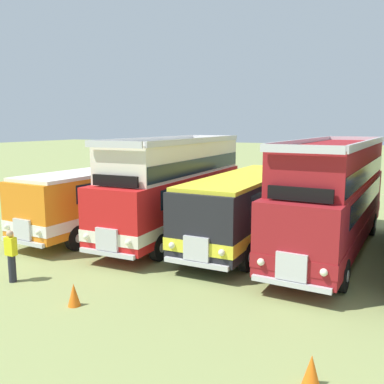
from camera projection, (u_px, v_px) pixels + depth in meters
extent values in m
plane|color=#8C9956|center=(286.00, 248.00, 17.44)|extent=(200.00, 200.00, 0.00)
cube|color=orange|center=(114.00, 194.00, 20.69)|extent=(3.10, 10.92, 2.30)
cube|color=white|center=(114.00, 206.00, 20.78)|extent=(3.14, 10.97, 0.44)
cube|color=#19232D|center=(119.00, 181.00, 20.94)|extent=(3.00, 8.53, 0.76)
cube|color=#19232D|center=(23.00, 197.00, 15.99)|extent=(2.20, 0.22, 0.90)
cube|color=silver|center=(22.00, 229.00, 16.09)|extent=(0.91, 0.17, 0.80)
cube|color=silver|center=(22.00, 242.00, 16.14)|extent=(2.30, 0.27, 0.16)
sphere|color=#EAEACC|center=(38.00, 232.00, 15.65)|extent=(0.22, 0.22, 0.22)
sphere|color=#EAEACC|center=(7.00, 227.00, 16.51)|extent=(0.22, 0.22, 0.22)
cube|color=white|center=(113.00, 169.00, 20.50)|extent=(3.04, 10.52, 0.14)
cylinder|color=black|center=(76.00, 238.00, 17.05)|extent=(0.34, 1.05, 1.04)
cylinder|color=silver|center=(79.00, 238.00, 16.97)|extent=(0.04, 0.36, 0.36)
cylinder|color=black|center=(37.00, 231.00, 18.16)|extent=(0.34, 1.05, 1.04)
cylinder|color=silver|center=(35.00, 231.00, 18.23)|extent=(0.04, 0.36, 0.36)
cylinder|color=black|center=(172.00, 207.00, 23.42)|extent=(0.34, 1.05, 1.04)
cylinder|color=silver|center=(174.00, 207.00, 23.35)|extent=(0.04, 0.36, 0.36)
cylinder|color=black|center=(139.00, 203.00, 24.53)|extent=(0.34, 1.05, 1.04)
cylinder|color=silver|center=(137.00, 203.00, 24.60)|extent=(0.04, 0.36, 0.36)
cube|color=red|center=(175.00, 199.00, 19.19)|extent=(2.66, 10.29, 2.30)
cube|color=silver|center=(175.00, 212.00, 19.29)|extent=(2.70, 10.33, 0.44)
cube|color=#19232D|center=(179.00, 185.00, 19.46)|extent=(2.65, 7.89, 0.76)
cube|color=#19232D|center=(107.00, 204.00, 14.56)|extent=(2.20, 0.13, 0.90)
cube|color=silver|center=(107.00, 239.00, 14.66)|extent=(0.90, 0.13, 0.80)
cube|color=silver|center=(107.00, 253.00, 14.71)|extent=(2.30, 0.18, 0.16)
sphere|color=#EAEACC|center=(128.00, 243.00, 14.27)|extent=(0.22, 0.22, 0.22)
sphere|color=#EAEACC|center=(86.00, 237.00, 15.03)|extent=(0.22, 0.22, 0.22)
cube|color=silver|center=(177.00, 157.00, 19.12)|extent=(2.55, 9.39, 1.50)
cube|color=silver|center=(113.00, 144.00, 14.63)|extent=(2.40, 0.14, 0.24)
cube|color=silver|center=(212.00, 137.00, 22.72)|extent=(2.40, 0.14, 0.24)
cube|color=silver|center=(201.00, 140.00, 18.49)|extent=(0.25, 9.35, 0.24)
cube|color=silver|center=(154.00, 139.00, 19.49)|extent=(0.25, 9.35, 0.24)
cube|color=#19232D|center=(177.00, 164.00, 19.16)|extent=(2.59, 9.29, 0.64)
cube|color=black|center=(115.00, 181.00, 14.88)|extent=(1.90, 0.15, 0.40)
cylinder|color=black|center=(159.00, 247.00, 15.75)|extent=(0.30, 1.04, 1.04)
cylinder|color=silver|center=(162.00, 248.00, 15.68)|extent=(0.03, 0.36, 0.36)
cylinder|color=black|center=(109.00, 240.00, 16.71)|extent=(0.30, 1.04, 1.04)
cylinder|color=silver|center=(106.00, 240.00, 16.77)|extent=(0.03, 0.36, 0.36)
cylinder|color=black|center=(224.00, 213.00, 21.87)|extent=(0.30, 1.04, 1.04)
cylinder|color=silver|center=(226.00, 213.00, 21.81)|extent=(0.03, 0.36, 0.36)
cylinder|color=black|center=(184.00, 209.00, 22.84)|extent=(0.30, 1.04, 1.04)
cylinder|color=silver|center=(182.00, 209.00, 22.90)|extent=(0.03, 0.36, 0.36)
cube|color=black|center=(246.00, 205.00, 17.71)|extent=(2.61, 9.53, 2.30)
cube|color=yellow|center=(246.00, 219.00, 17.80)|extent=(2.65, 9.57, 0.44)
cube|color=#19232D|center=(249.00, 190.00, 17.97)|extent=(2.61, 7.13, 0.76)
cube|color=#19232D|center=(198.00, 210.00, 13.47)|extent=(2.20, 0.13, 0.90)
cube|color=silver|center=(196.00, 249.00, 13.57)|extent=(0.90, 0.13, 0.80)
cube|color=silver|center=(196.00, 264.00, 13.62)|extent=(2.30, 0.17, 0.16)
sphere|color=#EAEACC|center=(222.00, 253.00, 13.16)|extent=(0.22, 0.22, 0.22)
sphere|color=#EAEACC|center=(172.00, 245.00, 13.96)|extent=(0.22, 0.22, 0.22)
cube|color=yellow|center=(247.00, 177.00, 17.51)|extent=(2.56, 9.13, 0.14)
cylinder|color=black|center=(246.00, 257.00, 14.60)|extent=(0.29, 1.04, 1.04)
cylinder|color=silver|center=(250.00, 257.00, 14.54)|extent=(0.02, 0.36, 0.36)
cylinder|color=black|center=(188.00, 248.00, 15.63)|extent=(0.29, 1.04, 1.04)
cylinder|color=silver|center=(184.00, 248.00, 15.69)|extent=(0.02, 0.36, 0.36)
cylinder|color=black|center=(289.00, 221.00, 19.99)|extent=(0.29, 1.04, 1.04)
cylinder|color=silver|center=(292.00, 222.00, 19.92)|extent=(0.02, 0.36, 0.36)
cylinder|color=black|center=(244.00, 217.00, 21.01)|extent=(0.29, 1.04, 1.04)
cylinder|color=silver|center=(241.00, 216.00, 21.07)|extent=(0.02, 0.36, 0.36)
cube|color=maroon|center=(332.00, 211.00, 16.55)|extent=(3.10, 11.20, 2.30)
cube|color=maroon|center=(331.00, 226.00, 16.65)|extent=(3.15, 11.24, 0.44)
cube|color=#19232D|center=(335.00, 195.00, 16.80)|extent=(3.00, 8.81, 0.76)
cube|color=#19232D|center=(294.00, 223.00, 11.73)|extent=(2.20, 0.22, 0.90)
cube|color=silver|center=(291.00, 267.00, 11.83)|extent=(0.91, 0.17, 0.80)
cube|color=silver|center=(290.00, 284.00, 11.88)|extent=(2.30, 0.27, 0.16)
sphere|color=#EAEACC|center=(324.00, 272.00, 11.39)|extent=(0.22, 0.22, 0.22)
sphere|color=#EAEACC|center=(261.00, 262.00, 12.25)|extent=(0.22, 0.22, 0.22)
cube|color=maroon|center=(336.00, 163.00, 16.47)|extent=(2.95, 10.30, 1.50)
cube|color=silver|center=(301.00, 149.00, 11.78)|extent=(2.40, 0.23, 0.24)
cube|color=silver|center=(355.00, 139.00, 20.30)|extent=(2.40, 0.23, 0.24)
cube|color=silver|center=(370.00, 143.00, 15.76)|extent=(0.66, 10.17, 0.24)
cube|color=silver|center=(306.00, 142.00, 16.92)|extent=(0.66, 10.17, 0.24)
cube|color=#19232D|center=(335.00, 170.00, 16.51)|extent=(2.99, 10.20, 0.64)
cube|color=black|center=(300.00, 194.00, 12.03)|extent=(1.90, 0.22, 0.40)
cylinder|color=black|center=(343.00, 275.00, 12.79)|extent=(0.34, 1.05, 1.04)
cylinder|color=silver|center=(348.00, 276.00, 12.72)|extent=(0.04, 0.36, 0.36)
cylinder|color=black|center=(271.00, 263.00, 13.90)|extent=(0.34, 1.05, 1.04)
cylinder|color=silver|center=(266.00, 263.00, 13.97)|extent=(0.04, 0.36, 0.36)
cylinder|color=black|center=(372.00, 224.00, 19.41)|extent=(0.34, 1.05, 1.04)
cylinder|color=silver|center=(376.00, 225.00, 19.34)|extent=(0.04, 0.36, 0.36)
cylinder|color=black|center=(321.00, 219.00, 20.52)|extent=(0.34, 1.05, 1.04)
cylinder|color=silver|center=(318.00, 218.00, 20.59)|extent=(0.04, 0.36, 0.36)
cone|color=orange|center=(74.00, 295.00, 11.81)|extent=(0.36, 0.36, 0.66)
cone|color=orange|center=(311.00, 370.00, 8.18)|extent=(0.36, 0.36, 0.65)
cylinder|color=#23232D|center=(12.00, 269.00, 13.61)|extent=(0.24, 0.24, 0.90)
cube|color=yellow|center=(11.00, 246.00, 13.49)|extent=(0.36, 0.22, 0.60)
sphere|color=tan|center=(10.00, 234.00, 13.43)|extent=(0.22, 0.22, 0.22)
cylinder|color=#8C704C|center=(167.00, 186.00, 31.62)|extent=(0.08, 0.08, 1.05)
cylinder|color=#8C704C|center=(239.00, 191.00, 29.11)|extent=(0.08, 0.08, 1.05)
cylinder|color=#8C704C|center=(326.00, 197.00, 26.59)|extent=(0.08, 0.08, 1.05)
cylinder|color=beige|center=(326.00, 191.00, 26.53)|extent=(23.16, 0.03, 0.03)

